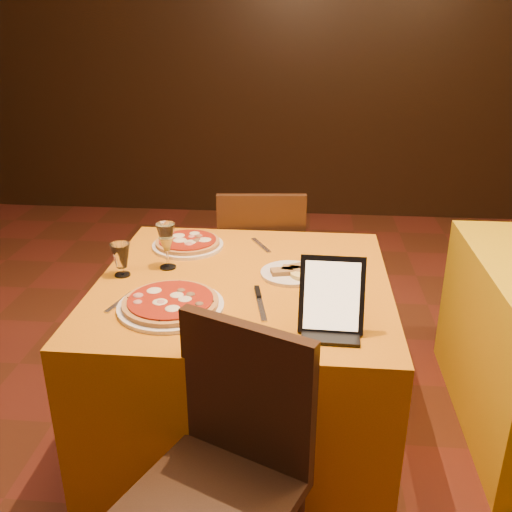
# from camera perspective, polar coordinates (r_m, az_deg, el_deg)

# --- Properties ---
(wall_back) EXTENTS (6.00, 0.01, 2.80)m
(wall_back) POSITION_cam_1_polar(r_m,az_deg,el_deg) (5.03, 6.03, 19.56)
(wall_back) COLOR black
(wall_back) RESTS_ON floor
(main_table) EXTENTS (1.10, 1.10, 0.75)m
(main_table) POSITION_cam_1_polar(r_m,az_deg,el_deg) (2.35, -1.19, -10.75)
(main_table) COLOR orange
(main_table) RESTS_ON floor
(chair_main_near) EXTENTS (0.49, 0.49, 0.91)m
(chair_main_near) POSITION_cam_1_polar(r_m,az_deg,el_deg) (1.69, -4.47, -23.18)
(chair_main_near) COLOR black
(chair_main_near) RESTS_ON floor
(chair_main_far) EXTENTS (0.40, 0.40, 0.91)m
(chair_main_far) POSITION_cam_1_polar(r_m,az_deg,el_deg) (3.00, 0.49, -1.18)
(chair_main_far) COLOR black
(chair_main_far) RESTS_ON floor
(pizza_near) EXTENTS (0.37, 0.37, 0.03)m
(pizza_near) POSITION_cam_1_polar(r_m,az_deg,el_deg) (1.98, -8.53, -4.78)
(pizza_near) COLOR white
(pizza_near) RESTS_ON main_table
(pizza_far) EXTENTS (0.31, 0.31, 0.03)m
(pizza_far) POSITION_cam_1_polar(r_m,az_deg,el_deg) (2.49, -6.83, 1.23)
(pizza_far) COLOR white
(pizza_far) RESTS_ON main_table
(cutlet_dish) EXTENTS (0.23, 0.23, 0.03)m
(cutlet_dish) POSITION_cam_1_polar(r_m,az_deg,el_deg) (2.20, 3.44, -1.61)
(cutlet_dish) COLOR white
(cutlet_dish) RESTS_ON main_table
(wine_glass) EXTENTS (0.11, 0.11, 0.19)m
(wine_glass) POSITION_cam_1_polar(r_m,az_deg,el_deg) (2.26, -8.93, 1.03)
(wine_glass) COLOR #DADE7E
(wine_glass) RESTS_ON main_table
(water_glass) EXTENTS (0.09, 0.09, 0.13)m
(water_glass) POSITION_cam_1_polar(r_m,az_deg,el_deg) (2.24, -13.33, -0.39)
(water_glass) COLOR white
(water_glass) RESTS_ON main_table
(tablet) EXTENTS (0.21, 0.11, 0.24)m
(tablet) POSITION_cam_1_polar(r_m,az_deg,el_deg) (1.80, 7.59, -3.85)
(tablet) COLOR black
(tablet) RESTS_ON main_table
(knife) EXTENTS (0.07, 0.24, 0.01)m
(knife) POSITION_cam_1_polar(r_m,az_deg,el_deg) (1.98, 0.44, -4.86)
(knife) COLOR #ADAEB4
(knife) RESTS_ON main_table
(fork_near) EXTENTS (0.06, 0.16, 0.01)m
(fork_near) POSITION_cam_1_polar(r_m,az_deg,el_deg) (2.05, -13.48, -4.52)
(fork_near) COLOR silver
(fork_near) RESTS_ON main_table
(fork_far) EXTENTS (0.10, 0.17, 0.01)m
(fork_far) POSITION_cam_1_polar(r_m,az_deg,el_deg) (2.48, 0.50, 1.07)
(fork_far) COLOR silver
(fork_far) RESTS_ON main_table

